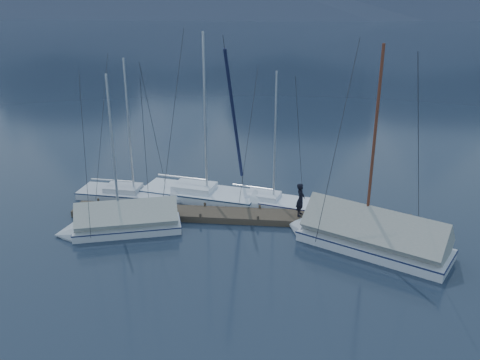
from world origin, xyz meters
name	(u,v)px	position (x,y,z in m)	size (l,w,h in m)	color
ground	(236,236)	(0.00, 0.00, 0.00)	(1000.00, 1000.00, 0.00)	black
dock	(240,217)	(0.00, 2.00, 0.11)	(18.00, 1.50, 0.54)	#382D23
mooring_posts	(231,212)	(-0.50, 2.00, 0.35)	(15.12, 1.52, 0.35)	#382D23
sailboat_open_left	(142,196)	(-5.96, 4.19, 0.15)	(6.80, 2.86, 8.82)	silver
sailboat_open_mid	(216,197)	(-1.64, 4.37, 0.18)	(8.09, 3.86, 10.32)	white
sailboat_open_right	(281,204)	(2.11, 3.85, 0.14)	(6.48, 3.28, 8.25)	white
sailboat_covered_near	(361,236)	(6.02, -0.45, 0.52)	(8.19, 5.94, 10.41)	silver
sailboat_covered_far	(117,224)	(-5.94, -0.17, 0.42)	(6.45, 3.54, 8.67)	silver
person	(300,200)	(3.15, 2.03, 1.22)	(0.64, 0.42, 1.76)	black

